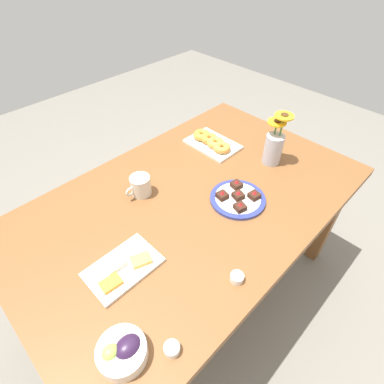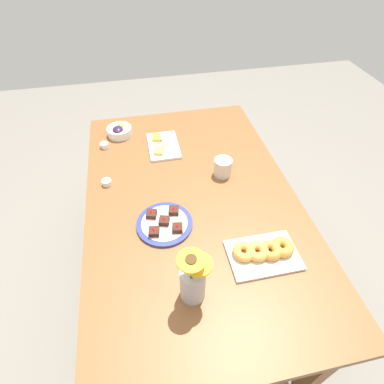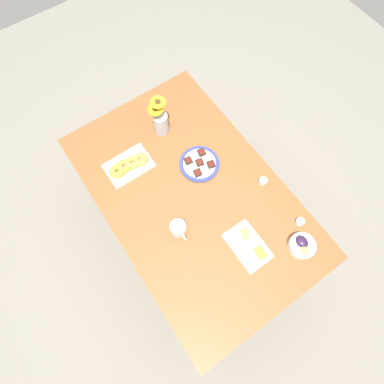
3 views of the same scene
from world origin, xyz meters
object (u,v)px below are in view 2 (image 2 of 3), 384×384
Objects in this scene: coffee_mug at (223,167)px; jam_cup_berry at (104,145)px; croissant_platter at (264,252)px; dessert_plate at (164,223)px; dining_table at (192,210)px; jam_cup_honey at (107,182)px; flower_vase at (193,282)px; grape_bowl at (119,131)px; cheese_platter at (163,145)px.

coffee_mug is 2.63× the size of jam_cup_berry.
croissant_platter is 0.44m from dessert_plate.
dining_table is 5.68× the size of croissant_platter.
dining_table is at bearing 126.33° from coffee_mug.
jam_cup_honey is at bearing 48.21° from croissant_platter.
flower_vase is (-0.97, -0.31, 0.08)m from jam_cup_berry.
dessert_plate is at bearing 9.40° from flower_vase.
grape_bowl reaches higher than cheese_platter.
jam_cup_honey and jam_cup_berry have the same top height.
flower_vase reaches higher than dining_table.
coffee_mug is at bearing -132.33° from grape_bowl.
croissant_platter is (-0.51, -0.03, -0.02)m from coffee_mug.
croissant_platter is at bearing -122.55° from dessert_plate.
jam_cup_honey is at bearing 38.12° from dessert_plate.
coffee_mug is 0.40m from cheese_platter.
dining_table is 5.97× the size of flower_vase.
dessert_plate is at bearing 57.45° from croissant_platter.
cheese_platter is (-0.17, -0.24, -0.02)m from grape_bowl.
cheese_platter is (0.29, 0.27, -0.04)m from coffee_mug.
jam_cup_honey is 1.00× the size of jam_cup_berry.
flower_vase reaches higher than grape_bowl.
coffee_mug is at bearing -137.51° from cheese_platter.
cheese_platter is at bearing -51.05° from jam_cup_honey.
coffee_mug is at bearing -53.67° from dining_table.
cheese_platter is 5.42× the size of jam_cup_berry.
jam_cup_berry is at bearing 2.11° from jam_cup_honey.
jam_cup_berry reaches higher than dining_table.
dessert_plate is (-0.57, 0.07, 0.00)m from cheese_platter.
jam_cup_honey is (-0.26, 0.32, 0.00)m from cheese_platter.
jam_cup_berry is (0.06, 0.33, 0.00)m from cheese_platter.
cheese_platter is 1.05× the size of dessert_plate.
croissant_platter is 0.82m from jam_cup_honey.
cheese_platter is at bearing 10.65° from dining_table.
dessert_plate reaches higher than cheese_platter.
dining_table is 12.68× the size of coffee_mug.
cheese_platter is at bearing -7.00° from dessert_plate.
jam_cup_berry is (0.32, 0.01, 0.00)m from jam_cup_honey.
cheese_platter is at bearing -125.21° from grape_bowl.
dining_table is 0.23m from dessert_plate.
flower_vase is (-1.08, -0.22, 0.07)m from grape_bowl.
dessert_plate is at bearing -141.88° from jam_cup_honey.
cheese_platter reaches higher than jam_cup_berry.
dining_table is 0.69m from grape_bowl.
flower_vase is (-0.48, 0.09, 0.18)m from dining_table.
jam_cup_berry is at bearing 59.27° from coffee_mug.
flower_vase is (-0.62, 0.28, 0.05)m from coffee_mug.
grape_bowl is at bearing 11.74° from flower_vase.
jam_cup_honey is at bearing -177.89° from jam_cup_berry.
grape_bowl is 1.11m from croissant_platter.
flower_vase is (-0.11, 0.31, 0.07)m from croissant_platter.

